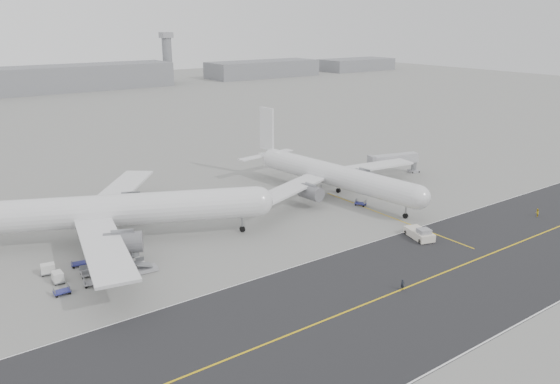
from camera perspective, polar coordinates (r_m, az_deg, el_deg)
ground at (r=92.38m, az=0.86°, el=-7.28°), size 700.00×700.00×0.00m
taxiway at (r=83.45m, az=11.21°, el=-10.51°), size 220.00×59.00×0.03m
horizon_buildings at (r=339.14m, az=-22.12°, el=9.74°), size 520.00×28.00×28.00m
control_tower at (r=365.26m, az=-11.69°, el=13.69°), size 7.00×7.00×31.25m
airliner_a at (r=103.03m, az=-17.22°, el=-1.87°), size 56.14×54.79×20.58m
airliner_b at (r=125.06m, az=5.36°, el=1.87°), size 50.73×51.57×17.83m
pushback_tug at (r=104.58m, az=14.40°, el=-4.24°), size 4.53×8.22×2.32m
jet_bridge at (r=145.40m, az=11.84°, el=3.28°), size 14.81×6.34×5.54m
gse_cluster at (r=93.32m, az=-18.37°, el=-7.97°), size 21.75×17.30×1.82m
stray_dolly at (r=120.59m, az=8.40°, el=-1.40°), size 2.32×2.73×1.44m
ground_crew_a at (r=85.00m, az=12.67°, el=-9.44°), size 0.70×0.56×1.68m
ground_crew_b at (r=124.22m, az=25.27°, el=-1.97°), size 0.97×0.84×1.72m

